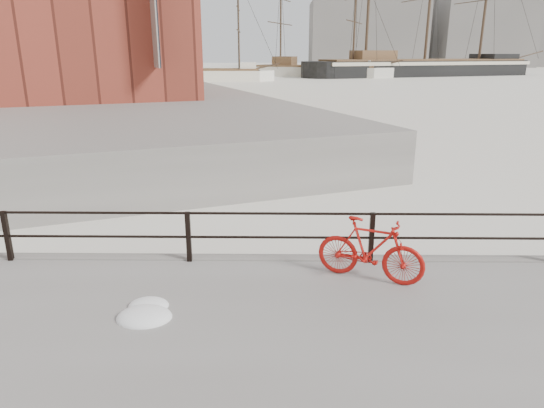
% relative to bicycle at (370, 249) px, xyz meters
% --- Properties ---
extents(ground, '(400.00, 400.00, 0.00)m').
position_rel_bicycle_xyz_m(ground, '(3.66, 0.90, -0.92)').
color(ground, white).
rests_on(ground, ground).
extents(far_quay, '(78.44, 148.07, 1.80)m').
position_rel_bicycle_xyz_m(far_quay, '(-36.34, 72.90, -0.02)').
color(far_quay, gray).
rests_on(far_quay, ground).
extents(bicycle, '(1.85, 1.01, 1.14)m').
position_rel_bicycle_xyz_m(bicycle, '(0.00, 0.00, 0.00)').
color(bicycle, '#AE100B').
rests_on(bicycle, promenade).
extents(barque_black, '(57.17, 35.27, 31.16)m').
position_rel_bicycle_xyz_m(barque_black, '(25.30, 85.55, -0.92)').
color(barque_black, black).
rests_on(barque_black, ground).
extents(schooner_mid, '(32.22, 22.10, 21.30)m').
position_rel_bicycle_xyz_m(schooner_mid, '(5.06, 83.01, -0.92)').
color(schooner_mid, beige).
rests_on(schooner_mid, ground).
extents(schooner_left, '(21.82, 10.45, 16.63)m').
position_rel_bicycle_xyz_m(schooner_left, '(-12.52, 68.68, -0.92)').
color(schooner_left, silver).
rests_on(schooner_left, ground).
extents(workboat_far, '(10.14, 8.68, 7.00)m').
position_rel_bicycle_xyz_m(workboat_far, '(-22.94, 48.80, -0.92)').
color(workboat_far, black).
rests_on(workboat_far, ground).
extents(apartment_brick, '(27.87, 22.90, 21.20)m').
position_rel_bicycle_xyz_m(apartment_brick, '(-51.31, 104.60, 11.48)').
color(apartment_brick, brown).
rests_on(apartment_brick, far_quay).
extents(industrial_west, '(32.00, 18.00, 18.00)m').
position_rel_bicycle_xyz_m(industrial_west, '(23.66, 140.90, 8.08)').
color(industrial_west, gray).
rests_on(industrial_west, ground).
extents(industrial_mid, '(26.00, 20.00, 24.00)m').
position_rel_bicycle_xyz_m(industrial_mid, '(58.66, 145.90, 11.08)').
color(industrial_mid, gray).
rests_on(industrial_mid, ground).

